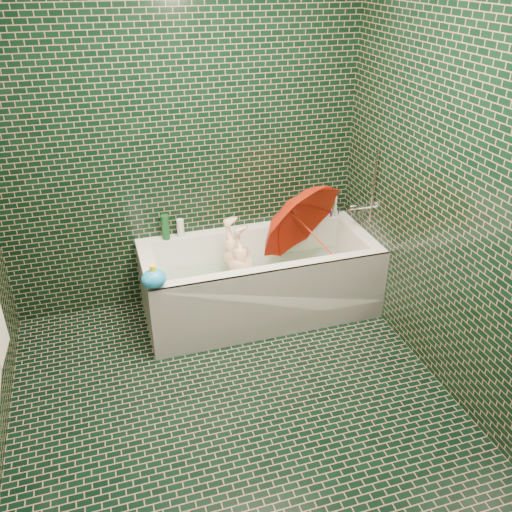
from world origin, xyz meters
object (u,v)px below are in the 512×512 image
object	(u,v)px
bathtub	(260,287)
bath_toy	(154,278)
umbrella	(312,233)
child	(244,278)
rubber_duck	(321,212)

from	to	relation	value
bathtub	bath_toy	distance (m)	0.95
bath_toy	umbrella	bearing A→B (deg)	-0.25
child	rubber_duck	xyz separation A→B (m)	(0.74, 0.34, 0.28)
bathtub	child	size ratio (longest dim) A/B	1.86
umbrella	rubber_duck	bearing A→B (deg)	37.60
bathtub	umbrella	world-z (taller)	umbrella
child	rubber_duck	world-z (taller)	rubber_duck
bathtub	rubber_duck	distance (m)	0.80
bathtub	child	distance (m)	0.16
child	bath_toy	bearing A→B (deg)	-70.81
bathtub	rubber_duck	world-z (taller)	rubber_duck
umbrella	bath_toy	distance (m)	1.21
child	umbrella	world-z (taller)	umbrella
bath_toy	rubber_duck	bearing A→B (deg)	11.54
child	bath_toy	size ratio (longest dim) A/B	4.96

